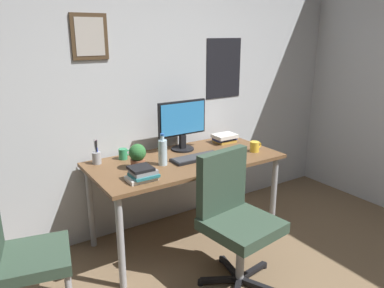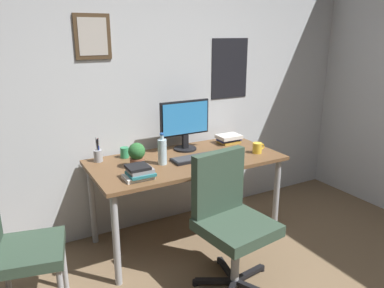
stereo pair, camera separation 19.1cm
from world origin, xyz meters
name	(u,v)px [view 2 (the right image)]	position (x,y,z in m)	size (l,w,h in m)	color
wall_back	(152,83)	(0.00, 2.15, 1.30)	(4.40, 0.10, 2.60)	silver
desk	(186,167)	(0.09, 1.69, 0.66)	(1.56, 0.75, 0.73)	brown
office_chair	(229,214)	(0.08, 1.04, 0.53)	(0.57, 0.57, 0.95)	#334738
side_chair	(15,245)	(-1.25, 1.38, 0.50)	(0.50, 0.50, 0.88)	#334738
monitor	(185,123)	(0.20, 1.91, 0.97)	(0.46, 0.20, 0.43)	black
keyboard	(197,158)	(0.16, 1.63, 0.75)	(0.43, 0.15, 0.03)	black
computer_mouse	(229,152)	(0.46, 1.61, 0.75)	(0.06, 0.11, 0.04)	black
water_bottle	(162,151)	(-0.13, 1.66, 0.84)	(0.07, 0.07, 0.25)	silver
coffee_mug_near	(257,148)	(0.70, 1.53, 0.78)	(0.12, 0.08, 0.09)	yellow
coffee_mug_far	(125,152)	(-0.34, 1.96, 0.78)	(0.11, 0.07, 0.09)	#2D8C59
potted_plant	(137,154)	(-0.33, 1.69, 0.84)	(0.13, 0.13, 0.19)	brown
pen_cup	(98,155)	(-0.56, 1.97, 0.79)	(0.07, 0.07, 0.20)	#9EA0A5
book_stack_left	(139,172)	(-0.40, 1.47, 0.78)	(0.21, 0.17, 0.10)	silver
book_stack_right	(229,139)	(0.65, 1.89, 0.78)	(0.22, 0.16, 0.08)	gold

